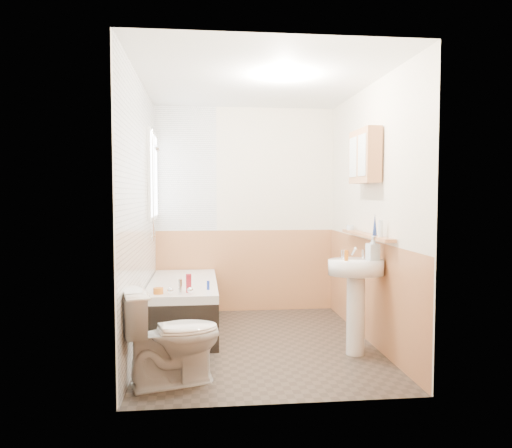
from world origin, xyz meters
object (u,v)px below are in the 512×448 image
object	(u,v)px
sink	(356,287)
toilet	(172,336)
bathtub	(183,305)
pine_shelf	(366,235)
medicine_cabinet	(364,156)

from	to	relation	value
sink	toilet	bearing A→B (deg)	-155.56
bathtub	pine_shelf	distance (m)	2.04
bathtub	medicine_cabinet	size ratio (longest dim) A/B	2.86
sink	medicine_cabinet	bearing A→B (deg)	68.06
medicine_cabinet	bathtub	bearing A→B (deg)	159.65
bathtub	pine_shelf	size ratio (longest dim) A/B	1.27
bathtub	sink	distance (m)	1.88
bathtub	toilet	distance (m)	1.51
bathtub	medicine_cabinet	bearing A→B (deg)	-20.35
medicine_cabinet	toilet	bearing A→B (deg)	-154.16
bathtub	medicine_cabinet	world-z (taller)	medicine_cabinet
sink	pine_shelf	distance (m)	0.58
toilet	sink	xyz separation A→B (m)	(1.60, 0.53, 0.25)
toilet	medicine_cabinet	world-z (taller)	medicine_cabinet
toilet	sink	size ratio (longest dim) A/B	0.77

